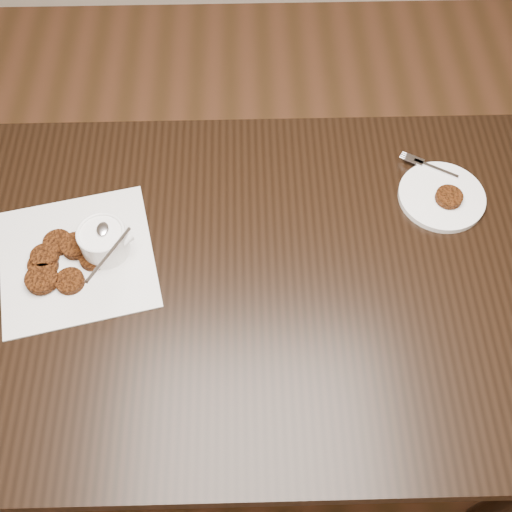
{
  "coord_description": "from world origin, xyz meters",
  "views": [
    {
      "loc": [
        -0.01,
        -0.46,
        1.77
      ],
      "look_at": [
        0.0,
        0.15,
        0.8
      ],
      "focal_mm": 43.52,
      "sensor_mm": 36.0,
      "label": 1
    }
  ],
  "objects_px": {
    "napkin": "(77,258)",
    "sauce_ramekin": "(100,232)",
    "plate_with_patty": "(442,195)",
    "table": "(266,353)"
  },
  "relations": [
    {
      "from": "napkin",
      "to": "sauce_ramekin",
      "type": "xyz_separation_m",
      "value": [
        0.06,
        0.02,
        0.07
      ]
    },
    {
      "from": "plate_with_patty",
      "to": "napkin",
      "type": "bearing_deg",
      "value": -170.03
    },
    {
      "from": "sauce_ramekin",
      "to": "plate_with_patty",
      "type": "xyz_separation_m",
      "value": [
        0.68,
        0.11,
        -0.05
      ]
    },
    {
      "from": "napkin",
      "to": "sauce_ramekin",
      "type": "distance_m",
      "value": 0.09
    },
    {
      "from": "napkin",
      "to": "plate_with_patty",
      "type": "distance_m",
      "value": 0.74
    },
    {
      "from": "napkin",
      "to": "plate_with_patty",
      "type": "xyz_separation_m",
      "value": [
        0.73,
        0.13,
        0.01
      ]
    },
    {
      "from": "sauce_ramekin",
      "to": "napkin",
      "type": "bearing_deg",
      "value": -163.81
    },
    {
      "from": "sauce_ramekin",
      "to": "table",
      "type": "bearing_deg",
      "value": -11.34
    },
    {
      "from": "table",
      "to": "plate_with_patty",
      "type": "height_order",
      "value": "plate_with_patty"
    },
    {
      "from": "plate_with_patty",
      "to": "sauce_ramekin",
      "type": "bearing_deg",
      "value": -170.56
    }
  ]
}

